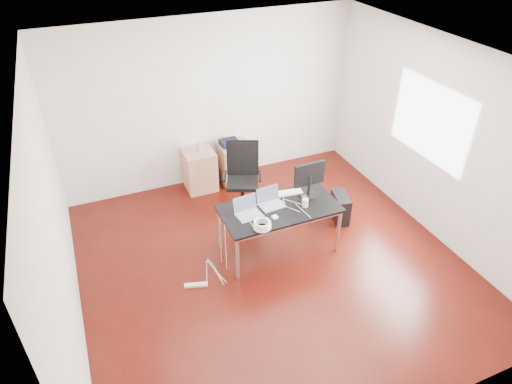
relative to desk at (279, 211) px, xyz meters
name	(u,v)px	position (x,y,z in m)	size (l,w,h in m)	color
room_shell	(276,177)	(-0.18, -0.24, 0.73)	(5.00, 5.00, 5.00)	#380B06
desk	(279,211)	(0.00, 0.00, 0.00)	(1.60, 0.80, 0.73)	black
office_chair	(243,174)	(-0.07, 1.20, -0.07)	(0.63, 0.64, 1.08)	black
filing_cabinet_left	(200,170)	(-0.54, 1.99, -0.33)	(0.50, 0.50, 0.70)	#AD7756
filing_cabinet_right	(234,163)	(0.08, 1.99, -0.33)	(0.50, 0.50, 0.70)	#AD7756
pc_tower	(340,207)	(1.18, 0.28, -0.46)	(0.20, 0.45, 0.44)	black
wastebasket	(213,177)	(-0.31, 2.01, -0.54)	(0.24, 0.24, 0.28)	black
power_strip	(196,285)	(-1.30, -0.25, -0.66)	(0.30, 0.06, 0.04)	white
laptop_left	(248,211)	(-0.45, 0.02, 0.11)	(0.36, 0.29, 0.23)	silver
laptop_right	(270,201)	(-0.09, 0.11, 0.11)	(0.35, 0.28, 0.23)	silver
monitor	(309,178)	(0.50, 0.12, 0.34)	(0.45, 0.26, 0.51)	black
keyboard	(287,193)	(0.24, 0.26, 0.06)	(0.44, 0.14, 0.02)	white
cup_white	(305,203)	(0.33, -0.11, 0.11)	(0.08, 0.08, 0.12)	white
cup_brown	(304,199)	(0.36, -0.01, 0.10)	(0.08, 0.08, 0.10)	#54271C
cable_coil	(262,225)	(-0.39, -0.32, 0.11)	(0.24, 0.24, 0.11)	white
power_adapter	(275,217)	(-0.16, -0.19, 0.07)	(0.07, 0.07, 0.03)	white
speaker	(201,147)	(-0.49, 1.97, 0.11)	(0.09, 0.08, 0.18)	#9E9E9E
navy_garment	(229,143)	(0.01, 2.01, 0.07)	(0.30, 0.24, 0.09)	black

